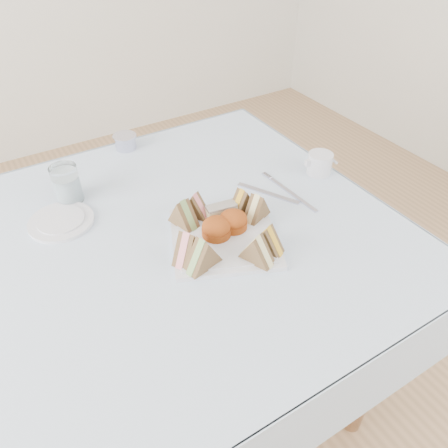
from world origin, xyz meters
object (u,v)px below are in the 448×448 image
water_glass (67,184)px  creamer_jug (320,164)px  table (192,324)px  serving_plate (224,238)px

water_glass → creamer_jug: (0.66, -0.25, -0.02)m
water_glass → creamer_jug: size_ratio=1.44×
table → water_glass: water_glass is taller
creamer_jug → serving_plate: bearing=-155.7°
creamer_jug → water_glass: bearing=168.2°
table → water_glass: (-0.21, 0.27, 0.43)m
table → creamer_jug: (0.46, 0.03, 0.41)m
table → water_glass: 0.55m
water_glass → table: bearing=-53.1°
serving_plate → water_glass: water_glass is taller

